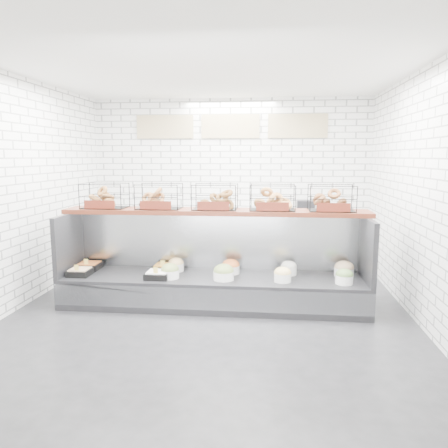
# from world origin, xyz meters

# --- Properties ---
(ground) EXTENTS (5.50, 5.50, 0.00)m
(ground) POSITION_xyz_m (0.00, 0.00, 0.00)
(ground) COLOR black
(ground) RESTS_ON ground
(room_shell) EXTENTS (5.02, 5.51, 3.01)m
(room_shell) POSITION_xyz_m (0.00, 0.60, 2.06)
(room_shell) COLOR white
(room_shell) RESTS_ON ground
(display_case) EXTENTS (4.00, 0.90, 1.20)m
(display_case) POSITION_xyz_m (0.01, 0.35, 0.33)
(display_case) COLOR black
(display_case) RESTS_ON ground
(bagel_shelf) EXTENTS (4.10, 0.50, 0.40)m
(bagel_shelf) POSITION_xyz_m (-0.00, 0.52, 1.38)
(bagel_shelf) COLOR #42180E
(bagel_shelf) RESTS_ON display_case
(prep_counter) EXTENTS (4.00, 0.60, 1.20)m
(prep_counter) POSITION_xyz_m (-0.00, 2.43, 0.47)
(prep_counter) COLOR #93969B
(prep_counter) RESTS_ON ground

